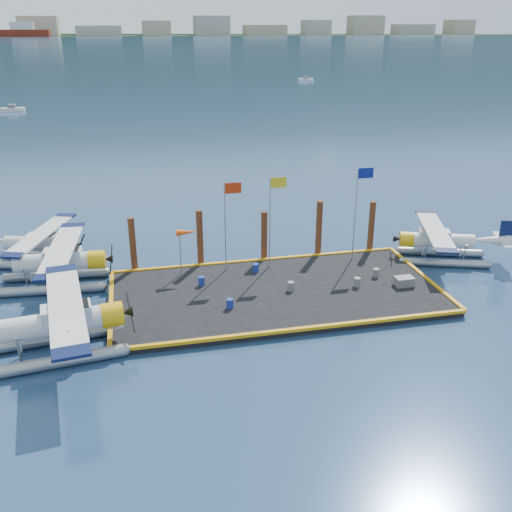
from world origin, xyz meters
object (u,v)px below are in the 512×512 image
Objects in this scene: flagpole_red at (228,213)px; piling_3 at (319,230)px; windsock at (187,233)px; piling_0 at (133,246)px; drum_1 at (291,286)px; drum_4 at (376,273)px; seaplane_d at (439,243)px; drum_5 at (256,268)px; seaplane_a at (59,326)px; seaplane_b at (57,264)px; flagpole_yellow at (273,208)px; piling_2 at (264,238)px; piling_4 at (371,228)px; drum_3 at (230,304)px; piling_1 at (200,240)px; crate at (404,281)px; drum_0 at (201,281)px; drum_2 at (357,282)px; seaplane_c at (38,246)px.

piling_3 is (6.79, 1.60, -2.25)m from flagpole_red.
piling_0 is at bearing 155.27° from windsock.
drum_1 is 1.04× the size of drum_4.
seaplane_d reaches higher than drum_5.
piling_3 is (-2.40, 4.79, 1.47)m from drum_4.
seaplane_a is 8.64m from seaplane_b.
drum_5 is 0.09× the size of flagpole_red.
piling_2 is (-0.20, 1.60, -2.61)m from flagpole_yellow.
piling_3 is at bearing 180.00° from piling_4.
drum_3 is 5.47m from drum_5.
piling_1 is (-16.67, 2.33, 0.70)m from seaplane_d.
crate reaches higher than drum_4.
piling_4 reaches higher than drum_5.
drum_3 reaches higher than drum_5.
piling_3 is 4.00m from piling_4.
drum_1 is (5.31, -1.99, 0.00)m from drum_0.
piling_3 is (8.92, 3.62, 1.47)m from drum_0.
drum_4 is 0.18× the size of windsock.
drum_2 is at bearing -84.04° from piling_3.
flagpole_yellow is at bearing -157.15° from piling_3.
drum_3 is 1.05× the size of drum_4.
seaplane_d is at bearing 41.90° from crate.
flagpole_red is (-14.96, 0.73, 3.00)m from seaplane_d.
drum_2 is 0.15× the size of piling_0.
piling_0 is at bearing 165.54° from flagpole_red.
seaplane_a is 13.87m from drum_1.
piling_2 is at bearing 180.00° from piling_4.
flagpole_yellow is (13.99, -0.62, 2.97)m from seaplane_b.
drum_5 is 2.85m from piling_2.
crate is (12.49, -2.83, 0.01)m from drum_0.
flagpole_yellow is at bearing 0.00° from flagpole_red.
drum_2 is 1.01× the size of drum_3.
seaplane_d is at bearing 16.80° from drum_3.
seaplane_b is 9.29m from drum_0.
flagpole_yellow reaches higher than seaplane_b.
drum_5 is (11.75, 7.26, -0.94)m from seaplane_a.
seaplane_d reaches higher than drum_3.
windsock is (-10.15, 4.34, 2.54)m from drum_2.
drum_4 is 0.48× the size of crate.
flagpole_yellow is 1.48× the size of piling_1.
piling_3 is (7.72, 7.13, 1.46)m from drum_3.
seaplane_c is 15.71× the size of drum_5.
crate is (21.36, -5.48, -0.85)m from seaplane_b.
piling_1 reaches higher than drum_1.
seaplane_c is 24.96m from crate.
seaplane_a is 26.06m from seaplane_d.
drum_0 is 13.49m from piling_4.
piling_3 is (8.50, 0.00, 0.05)m from piling_1.
flagpole_yellow reaches higher than piling_1.
drum_1 is 6.07m from drum_4.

